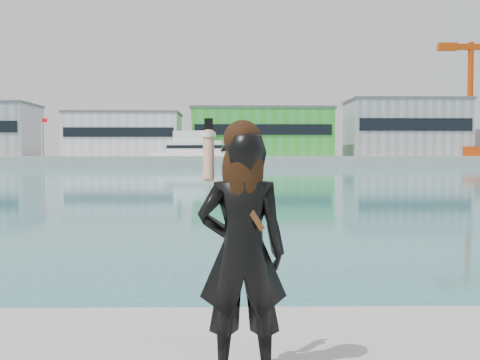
# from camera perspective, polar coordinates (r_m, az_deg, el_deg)

# --- Properties ---
(far_quay) EXTENTS (320.00, 40.00, 2.00)m
(far_quay) POSITION_cam_1_polar(r_m,az_deg,el_deg) (134.68, -1.44, 1.87)
(far_quay) COLOR #9E9E99
(far_quay) RESTS_ON ground
(warehouse_white) EXTENTS (24.48, 15.35, 9.50)m
(warehouse_white) POSITION_cam_1_polar(r_m,az_deg,el_deg) (134.62, -10.88, 4.28)
(warehouse_white) COLOR silver
(warehouse_white) RESTS_ON far_quay
(warehouse_green) EXTENTS (30.60, 16.36, 10.50)m
(warehouse_green) POSITION_cam_1_polar(r_m,az_deg,el_deg) (132.96, 2.01, 4.56)
(warehouse_green) COLOR green
(warehouse_green) RESTS_ON far_quay
(warehouse_grey_right) EXTENTS (25.50, 15.35, 12.50)m
(warehouse_grey_right) POSITION_cam_1_polar(r_m,az_deg,el_deg) (138.54, 15.40, 4.80)
(warehouse_grey_right) COLOR gray
(warehouse_grey_right) RESTS_ON far_quay
(dock_crane) EXTENTS (23.00, 4.00, 24.00)m
(dock_crane) POSITION_cam_1_polar(r_m,az_deg,el_deg) (137.80, 21.46, 7.57)
(dock_crane) COLOR #D7430C
(dock_crane) RESTS_ON far_quay
(flagpole_left) EXTENTS (1.28, 0.16, 8.00)m
(flagpole_left) POSITION_cam_1_polar(r_m,az_deg,el_deg) (131.48, -18.26, 4.15)
(flagpole_left) COLOR silver
(flagpole_left) RESTS_ON far_quay
(flagpole_right) EXTENTS (1.28, 0.16, 8.00)m
(flagpole_right) POSITION_cam_1_polar(r_m,az_deg,el_deg) (127.59, 8.54, 4.30)
(flagpole_right) COLOR silver
(flagpole_right) RESTS_ON far_quay
(motor_yacht) EXTENTS (20.53, 9.65, 9.25)m
(motor_yacht) POSITION_cam_1_polar(r_m,az_deg,el_deg) (120.74, -3.88, 2.56)
(motor_yacht) COLOR white
(motor_yacht) RESTS_ON ground
(woman) EXTENTS (0.59, 0.40, 1.70)m
(woman) POSITION_cam_1_polar(r_m,az_deg,el_deg) (3.95, 0.20, -6.23)
(woman) COLOR black
(woman) RESTS_ON near_quay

